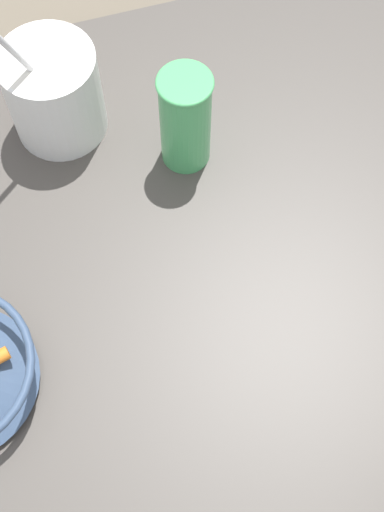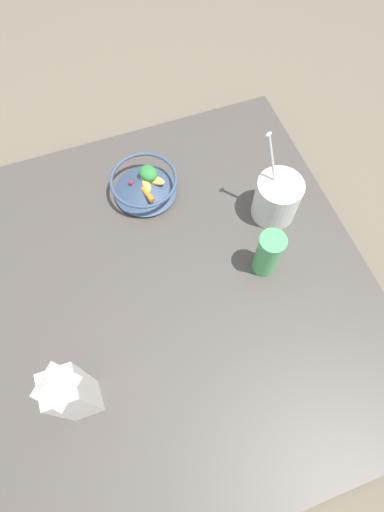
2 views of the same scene
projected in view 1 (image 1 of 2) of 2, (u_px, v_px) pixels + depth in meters
ground_plane at (238, 370)px, 0.90m from camera, size 6.00×6.00×0.00m
countertop at (239, 365)px, 0.88m from camera, size 1.15×1.15×0.04m
yogurt_tub at (53, 90)px, 0.93m from camera, size 0.13×0.14×0.28m
drinking_cup at (185, 119)px, 0.91m from camera, size 0.07×0.07×0.16m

